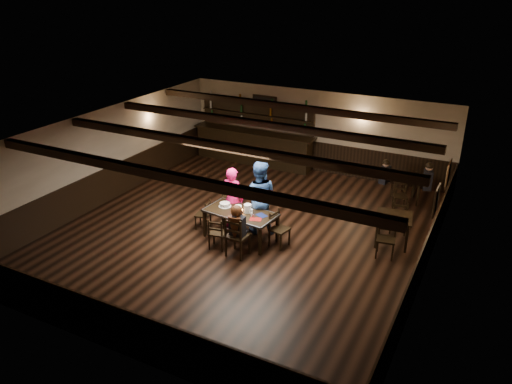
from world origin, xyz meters
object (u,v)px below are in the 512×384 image
at_px(dining_table, 240,214).
at_px(chair_near_right, 235,234).
at_px(cake, 225,205).
at_px(woman_pink, 232,198).
at_px(chair_near_left, 217,231).
at_px(man_blue, 259,197).
at_px(bar_counter, 254,142).

bearing_deg(dining_table, chair_near_right, -68.77).
height_order(dining_table, cake, cake).
bearing_deg(woman_pink, cake, 87.67).
relative_size(chair_near_left, cake, 2.58).
height_order(woman_pink, man_blue, man_blue).
distance_m(chair_near_right, cake, 1.23).
height_order(dining_table, man_blue, man_blue).
distance_m(chair_near_right, man_blue, 1.45).
distance_m(dining_table, cake, 0.52).
relative_size(dining_table, man_blue, 0.98).
bearing_deg(woman_pink, chair_near_right, 121.90).
xyz_separation_m(dining_table, chair_near_left, (-0.26, -0.71, -0.21)).
xyz_separation_m(chair_near_right, man_blue, (-0.11, 1.40, 0.35)).
xyz_separation_m(chair_near_left, cake, (-0.23, 0.80, 0.32)).
bearing_deg(chair_near_right, man_blue, 94.32).
xyz_separation_m(woman_pink, man_blue, (0.69, 0.13, 0.12)).
height_order(chair_near_right, bar_counter, bar_counter).
height_order(man_blue, bar_counter, bar_counter).
bearing_deg(bar_counter, woman_pink, -69.11).
xyz_separation_m(chair_near_right, cake, (-0.81, 0.90, 0.20)).
bearing_deg(bar_counter, dining_table, -66.18).
height_order(chair_near_left, bar_counter, bar_counter).
relative_size(woman_pink, man_blue, 0.88).
bearing_deg(dining_table, chair_near_left, -110.35).
height_order(woman_pink, bar_counter, bar_counter).
bearing_deg(cake, bar_counter, 109.37).
relative_size(cake, bar_counter, 0.07).
distance_m(woman_pink, cake, 0.36).
height_order(cake, bar_counter, bar_counter).
xyz_separation_m(chair_near_left, bar_counter, (-2.00, 5.83, 0.25)).
xyz_separation_m(chair_near_left, man_blue, (0.47, 1.30, 0.48)).
bearing_deg(dining_table, woman_pink, 136.45).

